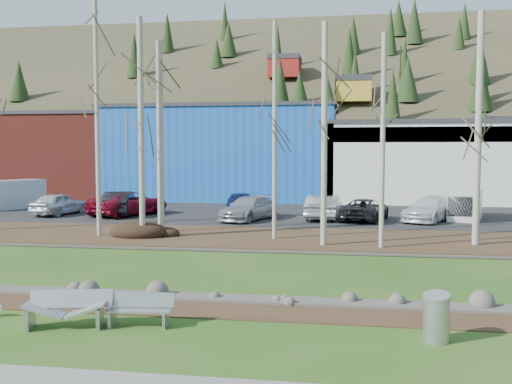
% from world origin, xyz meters
% --- Properties ---
extents(ground, '(200.00, 200.00, 0.00)m').
position_xyz_m(ground, '(0.00, 0.00, 0.00)').
color(ground, '#214B13').
rests_on(ground, ground).
extents(dirt_strip, '(80.00, 1.80, 0.03)m').
position_xyz_m(dirt_strip, '(0.00, 2.10, 0.01)').
color(dirt_strip, '#382616').
rests_on(dirt_strip, ground).
extents(near_bank_rocks, '(80.00, 0.80, 0.50)m').
position_xyz_m(near_bank_rocks, '(0.00, 3.10, 0.00)').
color(near_bank_rocks, '#47423D').
rests_on(near_bank_rocks, ground).
extents(river, '(80.00, 8.00, 0.90)m').
position_xyz_m(river, '(0.00, 7.20, 0.00)').
color(river, black).
rests_on(river, ground).
extents(far_bank_rocks, '(80.00, 0.80, 0.46)m').
position_xyz_m(far_bank_rocks, '(0.00, 11.30, 0.00)').
color(far_bank_rocks, '#47423D').
rests_on(far_bank_rocks, ground).
extents(far_bank, '(80.00, 7.00, 0.15)m').
position_xyz_m(far_bank, '(0.00, 14.50, 0.07)').
color(far_bank, '#382616').
rests_on(far_bank, ground).
extents(parking_lot, '(80.00, 14.00, 0.14)m').
position_xyz_m(parking_lot, '(0.00, 25.00, 0.07)').
color(parking_lot, black).
rests_on(parking_lot, ground).
extents(building_brick, '(16.32, 12.24, 7.80)m').
position_xyz_m(building_brick, '(-24.00, 39.00, 3.91)').
color(building_brick, maroon).
rests_on(building_brick, ground).
extents(building_blue, '(20.40, 12.24, 8.30)m').
position_xyz_m(building_blue, '(-6.00, 39.00, 4.16)').
color(building_blue, '#1354AC').
rests_on(building_blue, ground).
extents(building_white, '(18.36, 12.24, 6.80)m').
position_xyz_m(building_white, '(12.00, 38.98, 3.41)').
color(building_white, white).
rests_on(building_white, ground).
extents(hillside, '(160.00, 72.00, 35.00)m').
position_xyz_m(hillside, '(0.00, 84.00, 17.50)').
color(hillside, '#322E1E').
rests_on(hillside, ground).
extents(bench_intact, '(1.62, 0.62, 0.79)m').
position_xyz_m(bench_intact, '(-0.05, 0.44, 0.40)').
color(bench_intact, '#A9ABAE').
rests_on(bench_intact, ground).
extents(bench_damaged, '(2.05, 1.05, 0.87)m').
position_xyz_m(bench_damaged, '(-1.75, 0.07, 0.44)').
color(bench_damaged, '#A9ABAE').
rests_on(bench_damaged, ground).
extents(litter_bin, '(0.76, 0.76, 1.00)m').
position_xyz_m(litter_bin, '(6.92, 0.35, 0.50)').
color(litter_bin, '#A9ABAE').
rests_on(litter_bin, ground).
extents(dirt_mound, '(2.83, 2.00, 0.55)m').
position_xyz_m(dirt_mound, '(-5.01, 13.72, 0.43)').
color(dirt_mound, black).
rests_on(dirt_mound, far_bank).
extents(birch_1, '(0.32, 0.32, 9.40)m').
position_xyz_m(birch_1, '(-3.96, 13.95, 4.85)').
color(birch_1, '#B5B1A2').
rests_on(birch_1, far_bank).
extents(birch_2, '(0.22, 0.22, 11.40)m').
position_xyz_m(birch_2, '(-7.08, 13.78, 5.85)').
color(birch_2, '#B5B1A2').
rests_on(birch_2, far_bank).
extents(birch_3, '(0.28, 0.28, 10.39)m').
position_xyz_m(birch_3, '(-4.64, 13.21, 5.35)').
color(birch_3, '#B5B1A2').
rests_on(birch_3, far_bank).
extents(birch_4, '(0.20, 0.20, 10.15)m').
position_xyz_m(birch_4, '(1.60, 14.00, 5.23)').
color(birch_4, '#B5B1A2').
rests_on(birch_4, far_bank).
extents(birch_5, '(0.21, 0.21, 9.11)m').
position_xyz_m(birch_5, '(6.45, 12.20, 4.71)').
color(birch_5, '#B5B1A2').
rests_on(birch_5, far_bank).
extents(birch_6, '(0.26, 0.26, 9.70)m').
position_xyz_m(birch_6, '(3.97, 12.47, 5.00)').
color(birch_6, '#B5B1A2').
rests_on(birch_6, far_bank).
extents(birch_7, '(0.29, 0.29, 10.18)m').
position_xyz_m(birch_7, '(10.62, 13.57, 5.24)').
color(birch_7, '#B5B1A2').
rests_on(birch_7, far_bank).
extents(car_0, '(2.37, 4.52, 1.47)m').
position_xyz_m(car_0, '(-13.61, 22.06, 0.87)').
color(car_0, silver).
rests_on(car_0, parking_lot).
extents(car_1, '(2.58, 5.01, 1.57)m').
position_xyz_m(car_1, '(-9.51, 22.36, 0.93)').
color(car_1, black).
rests_on(car_1, parking_lot).
extents(car_2, '(4.64, 6.21, 1.57)m').
position_xyz_m(car_2, '(-8.97, 22.55, 0.92)').
color(car_2, maroon).
rests_on(car_2, parking_lot).
extents(car_3, '(3.49, 5.26, 1.41)m').
position_xyz_m(car_3, '(-0.84, 21.13, 0.85)').
color(car_3, '#9DA0A5').
rests_on(car_3, parking_lot).
extents(car_4, '(2.95, 4.77, 1.52)m').
position_xyz_m(car_4, '(-1.68, 23.46, 0.90)').
color(car_4, '#131E48').
rests_on(car_4, parking_lot).
extents(car_5, '(1.85, 4.49, 1.45)m').
position_xyz_m(car_5, '(3.80, 22.28, 0.86)').
color(car_5, '#BDBCBF').
rests_on(car_5, parking_lot).
extents(car_6, '(3.34, 5.16, 1.32)m').
position_xyz_m(car_6, '(6.09, 21.93, 0.80)').
color(car_6, '#2B2B2D').
rests_on(car_6, parking_lot).
extents(car_7, '(4.03, 5.25, 1.42)m').
position_xyz_m(car_7, '(9.85, 22.21, 0.85)').
color(car_7, white).
rests_on(car_7, parking_lot).
extents(car_8, '(1.85, 4.49, 1.45)m').
position_xyz_m(car_8, '(3.46, 22.28, 0.86)').
color(car_8, '#BDBCBF').
rests_on(car_8, parking_lot).
extents(van_white, '(2.84, 4.61, 1.88)m').
position_xyz_m(van_white, '(12.18, 23.55, 1.08)').
color(van_white, white).
rests_on(van_white, parking_lot).
extents(van_grey, '(3.65, 5.10, 2.06)m').
position_xyz_m(van_grey, '(-19.18, 25.20, 1.17)').
color(van_grey, '#B6B8BB').
rests_on(van_grey, parking_lot).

